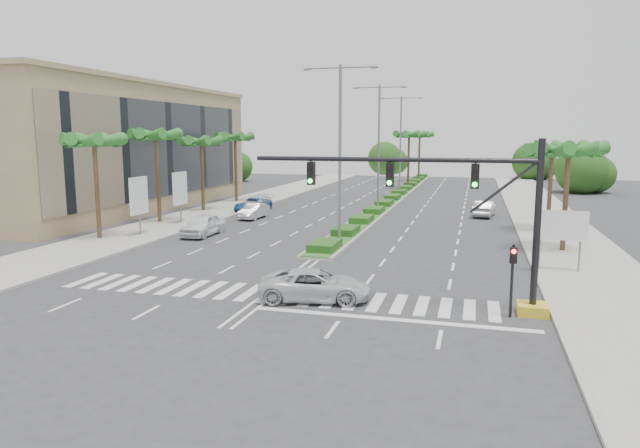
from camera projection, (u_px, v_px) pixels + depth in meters
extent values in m
plane|color=#333335|center=(270.00, 294.00, 26.51)|extent=(160.00, 160.00, 0.00)
cube|color=gray|center=(561.00, 236.00, 41.60)|extent=(6.00, 120.00, 0.15)
cube|color=gray|center=(185.00, 220.00, 49.53)|extent=(6.00, 120.00, 0.15)
cube|color=gray|center=(398.00, 195.00, 69.39)|extent=(2.20, 75.00, 0.20)
cube|color=#2F6121|center=(398.00, 195.00, 69.37)|extent=(1.80, 75.00, 0.04)
cube|color=tan|center=(115.00, 149.00, 57.16)|extent=(12.00, 36.00, 12.00)
cube|color=gold|center=(532.00, 309.00, 23.48)|extent=(1.20, 1.20, 0.45)
cylinder|color=black|center=(537.00, 226.00, 22.95)|extent=(0.28, 0.28, 7.00)
cylinder|color=black|center=(390.00, 160.00, 24.11)|extent=(12.00, 0.20, 0.20)
cylinder|color=black|center=(503.00, 188.00, 23.08)|extent=(2.53, 0.12, 2.15)
cube|color=black|center=(475.00, 176.00, 23.30)|extent=(0.32, 0.24, 1.00)
cylinder|color=#19E533|center=(475.00, 185.00, 23.22)|extent=(0.20, 0.06, 0.20)
cube|color=black|center=(390.00, 175.00, 24.21)|extent=(0.32, 0.24, 1.00)
cylinder|color=#19E533|center=(389.00, 183.00, 24.13)|extent=(0.20, 0.06, 0.20)
cube|color=black|center=(311.00, 174.00, 25.13)|extent=(0.32, 0.24, 1.00)
cylinder|color=#19E533|center=(310.00, 181.00, 25.04)|extent=(0.20, 0.06, 0.20)
cylinder|color=black|center=(512.00, 281.00, 22.95)|extent=(0.12, 0.12, 3.00)
cube|color=black|center=(513.00, 255.00, 22.64)|extent=(0.28, 0.22, 0.65)
cylinder|color=red|center=(514.00, 251.00, 22.48)|extent=(0.18, 0.05, 0.18)
cylinder|color=slate|center=(540.00, 246.00, 30.66)|extent=(0.10, 0.10, 2.80)
cylinder|color=slate|center=(580.00, 248.00, 30.14)|extent=(0.10, 0.10, 2.80)
cube|color=#0C6638|center=(561.00, 225.00, 30.22)|extent=(2.60, 0.08, 1.50)
cube|color=white|center=(561.00, 225.00, 30.17)|extent=(2.70, 0.02, 1.60)
cylinder|color=slate|center=(140.00, 218.00, 41.52)|extent=(0.12, 0.12, 2.80)
cube|color=white|center=(139.00, 196.00, 41.27)|extent=(0.18, 2.10, 2.70)
cube|color=#D8594C|center=(139.00, 196.00, 41.27)|extent=(0.12, 2.00, 2.60)
cylinder|color=slate|center=(181.00, 208.00, 47.24)|extent=(0.12, 0.12, 2.80)
cube|color=white|center=(180.00, 188.00, 46.99)|extent=(0.18, 2.10, 2.70)
cube|color=#D8594C|center=(180.00, 188.00, 46.99)|extent=(0.12, 2.00, 2.60)
cylinder|color=brown|center=(97.00, 191.00, 39.81)|extent=(0.32, 0.32, 7.00)
sphere|color=brown|center=(94.00, 142.00, 39.29)|extent=(0.70, 0.70, 0.70)
cone|color=#216927|center=(108.00, 143.00, 39.02)|extent=(0.90, 3.62, 1.50)
cone|color=#216927|center=(110.00, 143.00, 39.95)|extent=(3.39, 2.96, 1.50)
cone|color=#216927|center=(101.00, 143.00, 40.39)|extent=(3.73, 1.68, 1.50)
cone|color=#216927|center=(86.00, 143.00, 40.02)|extent=(2.38, 3.65, 1.50)
cone|color=#216927|center=(77.00, 143.00, 39.11)|extent=(2.38, 3.65, 1.50)
cone|color=#216927|center=(81.00, 143.00, 38.35)|extent=(3.73, 1.68, 1.50)
cone|color=#216927|center=(95.00, 143.00, 38.31)|extent=(3.39, 2.96, 1.50)
cylinder|color=brown|center=(158.00, 179.00, 47.41)|extent=(0.32, 0.32, 7.40)
sphere|color=brown|center=(156.00, 136.00, 46.85)|extent=(0.70, 0.70, 0.70)
cone|color=#216927|center=(168.00, 137.00, 46.58)|extent=(0.90, 3.62, 1.50)
cone|color=#216927|center=(169.00, 137.00, 47.51)|extent=(3.39, 2.96, 1.50)
cone|color=#216927|center=(160.00, 137.00, 47.96)|extent=(3.73, 1.68, 1.50)
cone|color=#216927|center=(149.00, 137.00, 47.58)|extent=(2.38, 3.65, 1.50)
cone|color=#216927|center=(142.00, 137.00, 46.67)|extent=(2.38, 3.65, 1.50)
cone|color=#216927|center=(146.00, 137.00, 45.91)|extent=(3.73, 1.68, 1.50)
cone|color=#216927|center=(158.00, 137.00, 45.87)|extent=(3.39, 2.96, 1.50)
cylinder|color=brown|center=(202.00, 177.00, 55.08)|extent=(0.32, 0.32, 6.80)
sphere|color=brown|center=(201.00, 142.00, 54.57)|extent=(0.70, 0.70, 0.70)
cone|color=#216927|center=(212.00, 143.00, 54.30)|extent=(0.90, 3.62, 1.50)
cone|color=#216927|center=(212.00, 143.00, 55.23)|extent=(3.39, 2.96, 1.50)
cone|color=#216927|center=(204.00, 143.00, 55.67)|extent=(3.73, 1.68, 1.50)
cone|color=#216927|center=(194.00, 143.00, 55.30)|extent=(2.38, 3.65, 1.50)
cone|color=#216927|center=(190.00, 143.00, 54.39)|extent=(2.38, 3.65, 1.50)
cone|color=#216927|center=(194.00, 143.00, 53.63)|extent=(3.73, 1.68, 1.50)
cone|color=#216927|center=(204.00, 143.00, 53.59)|extent=(3.39, 2.96, 1.50)
cylinder|color=brown|center=(236.00, 170.00, 62.67)|extent=(0.32, 0.32, 7.20)
sphere|color=brown|center=(235.00, 138.00, 62.13)|extent=(0.70, 0.70, 0.70)
cone|color=#216927|center=(244.00, 139.00, 61.86)|extent=(0.90, 3.62, 1.50)
cone|color=#216927|center=(244.00, 139.00, 62.79)|extent=(3.39, 2.96, 1.50)
cone|color=#216927|center=(237.00, 138.00, 63.24)|extent=(3.73, 1.68, 1.50)
cone|color=#216927|center=(229.00, 139.00, 62.86)|extent=(2.38, 3.65, 1.50)
cone|color=#216927|center=(225.00, 139.00, 61.95)|extent=(2.38, 3.65, 1.50)
cone|color=#216927|center=(229.00, 139.00, 61.19)|extent=(3.73, 1.68, 1.50)
cone|color=#216927|center=(238.00, 139.00, 61.15)|extent=(3.39, 2.96, 1.50)
cylinder|color=brown|center=(565.00, 201.00, 35.58)|extent=(0.32, 0.32, 6.50)
sphere|color=brown|center=(569.00, 150.00, 35.10)|extent=(0.70, 0.70, 0.70)
cone|color=#216927|center=(588.00, 152.00, 34.82)|extent=(0.90, 3.62, 1.50)
cone|color=#216927|center=(578.00, 152.00, 35.75)|extent=(3.39, 2.96, 1.50)
cone|color=#216927|center=(562.00, 152.00, 36.20)|extent=(3.73, 1.68, 1.50)
cone|color=#216927|center=(551.00, 152.00, 35.82)|extent=(2.38, 3.65, 1.50)
cone|color=#216927|center=(552.00, 152.00, 34.91)|extent=(2.38, 3.65, 1.50)
cone|color=#216927|center=(567.00, 153.00, 34.15)|extent=(3.73, 1.68, 1.50)
cone|color=#216927|center=(583.00, 153.00, 34.11)|extent=(3.39, 2.96, 1.50)
cylinder|color=brown|center=(550.00, 192.00, 43.23)|extent=(0.32, 0.32, 6.20)
sphere|color=brown|center=(552.00, 152.00, 42.77)|extent=(0.70, 0.70, 0.70)
cone|color=#216927|center=(568.00, 153.00, 42.49)|extent=(0.90, 3.62, 1.50)
cone|color=#216927|center=(560.00, 153.00, 43.42)|extent=(3.39, 2.96, 1.50)
cone|color=#216927|center=(547.00, 153.00, 43.87)|extent=(3.73, 1.68, 1.50)
cone|color=#216927|center=(538.00, 153.00, 43.50)|extent=(2.38, 3.65, 1.50)
cone|color=#216927|center=(539.00, 153.00, 42.59)|extent=(2.38, 3.65, 1.50)
cone|color=#216927|center=(550.00, 154.00, 41.82)|extent=(3.73, 1.68, 1.50)
cone|color=#216927|center=(564.00, 154.00, 41.78)|extent=(3.39, 2.96, 1.50)
cylinder|color=brown|center=(408.00, 162.00, 78.36)|extent=(0.32, 0.32, 7.50)
sphere|color=brown|center=(409.00, 135.00, 77.80)|extent=(0.70, 0.70, 0.70)
cone|color=#216927|center=(417.00, 136.00, 77.53)|extent=(0.90, 3.62, 1.50)
cone|color=#216927|center=(415.00, 136.00, 78.46)|extent=(3.39, 2.96, 1.50)
cone|color=#216927|center=(408.00, 136.00, 78.90)|extent=(3.73, 1.68, 1.50)
cone|color=#216927|center=(402.00, 136.00, 78.53)|extent=(2.38, 3.65, 1.50)
cone|color=#216927|center=(401.00, 136.00, 77.62)|extent=(2.38, 3.65, 1.50)
cone|color=#216927|center=(406.00, 136.00, 76.86)|extent=(3.73, 1.68, 1.50)
cone|color=#216927|center=(413.00, 136.00, 76.82)|extent=(3.39, 2.96, 1.50)
cylinder|color=brown|center=(419.00, 158.00, 92.66)|extent=(0.32, 0.32, 7.50)
sphere|color=brown|center=(420.00, 135.00, 92.10)|extent=(0.70, 0.70, 0.70)
cone|color=#216927|center=(427.00, 136.00, 91.83)|extent=(0.90, 3.62, 1.50)
cone|color=#216927|center=(424.00, 136.00, 92.76)|extent=(3.39, 2.96, 1.50)
cone|color=#216927|center=(419.00, 136.00, 93.20)|extent=(3.73, 1.68, 1.50)
cone|color=#216927|center=(414.00, 136.00, 92.83)|extent=(2.38, 3.65, 1.50)
cone|color=#216927|center=(413.00, 136.00, 91.92)|extent=(2.38, 3.65, 1.50)
cone|color=#216927|center=(417.00, 136.00, 91.16)|extent=(3.73, 1.68, 1.50)
cone|color=#216927|center=(423.00, 136.00, 91.12)|extent=(3.39, 2.96, 1.50)
cylinder|color=slate|center=(340.00, 155.00, 38.94)|extent=(0.20, 0.20, 12.00)
cylinder|color=slate|center=(323.00, 68.00, 38.36)|extent=(2.40, 0.10, 0.10)
cylinder|color=slate|center=(358.00, 67.00, 37.74)|extent=(2.40, 0.10, 0.10)
cube|color=slate|center=(307.00, 69.00, 38.66)|extent=(0.50, 0.25, 0.12)
cube|color=slate|center=(374.00, 67.00, 37.46)|extent=(0.50, 0.25, 0.12)
cylinder|color=slate|center=(379.00, 150.00, 54.19)|extent=(0.20, 0.20, 12.00)
cylinder|color=slate|center=(367.00, 87.00, 53.61)|extent=(2.40, 0.10, 0.10)
cylinder|color=slate|center=(392.00, 87.00, 52.99)|extent=(2.40, 0.10, 0.10)
cube|color=slate|center=(356.00, 88.00, 53.91)|extent=(0.50, 0.25, 0.12)
cube|color=slate|center=(404.00, 87.00, 52.71)|extent=(0.50, 0.25, 0.12)
cylinder|color=slate|center=(400.00, 147.00, 69.44)|extent=(0.20, 0.20, 12.00)
cylinder|color=slate|center=(391.00, 98.00, 68.86)|extent=(2.40, 0.10, 0.10)
cylinder|color=slate|center=(411.00, 98.00, 68.24)|extent=(2.40, 0.10, 0.10)
cube|color=slate|center=(382.00, 99.00, 69.16)|extent=(0.50, 0.25, 0.12)
cube|color=slate|center=(421.00, 98.00, 67.96)|extent=(0.50, 0.25, 0.12)
imported|color=white|center=(203.00, 225.00, 41.97)|extent=(1.91, 4.69, 1.59)
imported|color=silver|center=(254.00, 211.00, 50.64)|extent=(1.65, 4.14, 1.34)
imported|color=#316295|center=(253.00, 205.00, 55.29)|extent=(2.61, 4.97, 1.34)
imported|color=silver|center=(256.00, 203.00, 56.12)|extent=(2.29, 5.15, 1.47)
imported|color=silver|center=(315.00, 285.00, 25.47)|extent=(5.33, 3.22, 1.39)
imported|color=#A09FA4|center=(484.00, 208.00, 51.95)|extent=(2.16, 4.67, 1.48)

